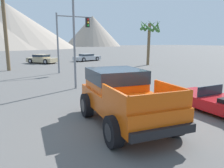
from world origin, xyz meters
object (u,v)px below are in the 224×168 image
object	(u,v)px
palm_tree_short	(150,31)
parked_car_tan	(42,59)
palm_tree_tall	(3,4)
red_convertible_car	(219,103)
traffic_light_main	(71,32)
orange_pickup_truck	(122,93)
street_lamp_post	(73,15)
parked_car_silver	(87,57)

from	to	relation	value
palm_tree_short	parked_car_tan	bearing A→B (deg)	142.70
palm_tree_tall	red_convertible_car	bearing A→B (deg)	-70.02
traffic_light_main	palm_tree_tall	distance (m)	7.42
traffic_light_main	palm_tree_short	bearing A→B (deg)	10.07
red_convertible_car	traffic_light_main	world-z (taller)	traffic_light_main
palm_tree_tall	palm_tree_short	bearing A→B (deg)	-8.41
traffic_light_main	palm_tree_short	size ratio (longest dim) A/B	0.98
orange_pickup_truck	red_convertible_car	world-z (taller)	orange_pickup_truck
orange_pickup_truck	street_lamp_post	bearing A→B (deg)	92.50
parked_car_silver	traffic_light_main	xyz separation A→B (m)	(-6.02, -11.31, 3.27)
parked_car_silver	traffic_light_main	distance (m)	13.23
parked_car_tan	street_lamp_post	bearing A→B (deg)	47.21
orange_pickup_truck	palm_tree_tall	size ratio (longest dim) A/B	0.56
parked_car_tan	street_lamp_post	xyz separation A→B (m)	(-1.36, -18.14, 3.87)
parked_car_tan	traffic_light_main	world-z (taller)	traffic_light_main
street_lamp_post	palm_tree_short	size ratio (longest dim) A/B	1.33
street_lamp_post	red_convertible_car	bearing A→B (deg)	-63.05
palm_tree_tall	traffic_light_main	bearing A→B (deg)	-38.56
palm_tree_tall	palm_tree_short	size ratio (longest dim) A/B	1.58
palm_tree_short	street_lamp_post	bearing A→B (deg)	-144.38
red_convertible_car	parked_car_silver	distance (m)	26.48
orange_pickup_truck	palm_tree_short	bearing A→B (deg)	56.16
red_convertible_car	traffic_light_main	xyz separation A→B (m)	(-1.55, 14.79, 3.44)
traffic_light_main	palm_tree_short	xyz separation A→B (m)	(10.75, 1.91, 0.39)
palm_tree_tall	palm_tree_short	xyz separation A→B (m)	(16.14, -2.39, -2.36)
orange_pickup_truck	palm_tree_short	size ratio (longest dim) A/B	0.88
red_convertible_car	palm_tree_tall	bearing A→B (deg)	110.33
red_convertible_car	parked_car_silver	world-z (taller)	parked_car_silver
red_convertible_car	palm_tree_short	size ratio (longest dim) A/B	0.73
parked_car_silver	parked_car_tan	bearing A→B (deg)	-101.61
orange_pickup_truck	parked_car_silver	size ratio (longest dim) A/B	1.08
parked_car_silver	palm_tree_short	xyz separation A→B (m)	(4.73, -9.40, 3.66)
parked_car_silver	palm_tree_tall	distance (m)	14.69
parked_car_silver	orange_pickup_truck	bearing A→B (deg)	-35.32
traffic_light_main	street_lamp_post	bearing A→B (deg)	-106.72
orange_pickup_truck	parked_car_silver	xyz separation A→B (m)	(8.70, 25.19, -0.51)
parked_car_silver	street_lamp_post	distance (m)	20.81
traffic_light_main	palm_tree_short	world-z (taller)	palm_tree_short
parked_car_tan	parked_car_silver	distance (m)	6.90
palm_tree_short	parked_car_silver	bearing A→B (deg)	116.69
traffic_light_main	palm_tree_tall	size ratio (longest dim) A/B	0.62
palm_tree_tall	orange_pickup_truck	bearing A→B (deg)	-81.51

